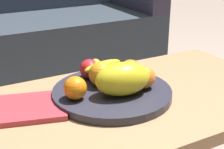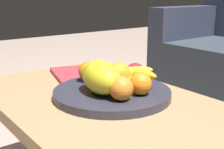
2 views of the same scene
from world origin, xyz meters
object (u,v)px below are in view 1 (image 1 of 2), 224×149
object	(u,v)px
orange_front	(75,88)
coffee_table	(132,110)
fruit_bowl	(112,93)
melon_large_front	(123,79)
banana_bunch	(102,72)
orange_back	(144,77)
apple_front	(89,69)
couch	(27,31)
orange_left	(130,70)
magazine	(22,108)
orange_right	(101,74)

from	to	relation	value
orange_front	coffee_table	bearing A→B (deg)	-9.78
fruit_bowl	melon_large_front	world-z (taller)	melon_large_front
melon_large_front	banana_bunch	distance (m)	0.14
orange_back	apple_front	xyz separation A→B (m)	(-0.12, 0.15, -0.00)
couch	orange_left	distance (m)	1.26
magazine	orange_back	bearing A→B (deg)	4.06
melon_large_front	orange_left	world-z (taller)	melon_large_front
orange_right	orange_left	bearing A→B (deg)	-1.37
coffee_table	orange_right	size ratio (longest dim) A/B	13.11
orange_back	coffee_table	bearing A→B (deg)	-176.58
couch	apple_front	bearing A→B (deg)	-94.82
orange_back	banana_bunch	xyz separation A→B (m)	(-0.08, 0.12, -0.01)
fruit_bowl	orange_left	distance (m)	0.11
apple_front	orange_front	bearing A→B (deg)	-129.97
couch	fruit_bowl	distance (m)	1.30
orange_left	banana_bunch	world-z (taller)	orange_left
orange_left	apple_front	size ratio (longest dim) A/B	1.05
magazine	orange_right	bearing A→B (deg)	16.03
orange_right	magazine	distance (m)	0.27
coffee_table	orange_right	bearing A→B (deg)	131.15
apple_front	magazine	bearing A→B (deg)	-163.17
magazine	coffee_table	bearing A→B (deg)	2.25
coffee_table	orange_front	size ratio (longest dim) A/B	15.07
couch	melon_large_front	xyz separation A→B (m)	(-0.07, -1.34, 0.17)
couch	melon_large_front	distance (m)	1.35
orange_left	magazine	bearing A→B (deg)	179.82
coffee_table	magazine	size ratio (longest dim) A/B	4.21
coffee_table	couch	bearing A→B (deg)	89.03
melon_large_front	apple_front	world-z (taller)	melon_large_front
couch	orange_right	world-z (taller)	couch
couch	orange_front	world-z (taller)	couch
coffee_table	banana_bunch	world-z (taller)	banana_bunch
melon_large_front	orange_back	size ratio (longest dim) A/B	2.36
couch	orange_front	bearing A→B (deg)	-98.92
banana_bunch	orange_back	bearing A→B (deg)	-55.45
banana_bunch	orange_left	bearing A→B (deg)	-30.21
orange_front	orange_right	xyz separation A→B (m)	(0.11, 0.05, 0.01)
orange_left	orange_back	world-z (taller)	orange_back
fruit_bowl	orange_front	world-z (taller)	orange_front
orange_front	orange_right	distance (m)	0.12
melon_large_front	orange_front	size ratio (longest dim) A/B	2.44
orange_left	magazine	distance (m)	0.37
orange_right	orange_back	xyz separation A→B (m)	(0.11, -0.08, -0.00)
banana_bunch	melon_large_front	bearing A→B (deg)	-90.11
magazine	banana_bunch	bearing A→B (deg)	24.87
orange_left	orange_back	size ratio (longest dim) A/B	0.97
orange_right	orange_back	distance (m)	0.14
coffee_table	orange_back	bearing A→B (deg)	3.42
coffee_table	orange_front	distance (m)	0.21
coffee_table	orange_right	world-z (taller)	orange_right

